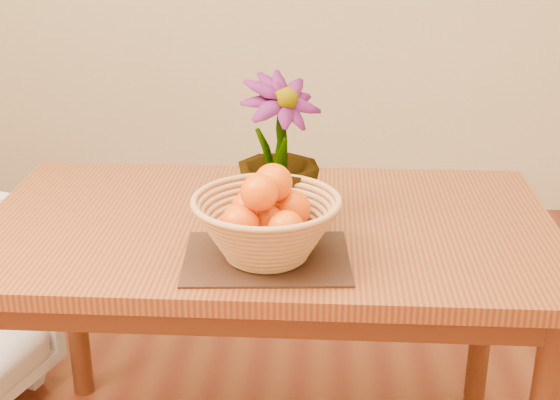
{
  "coord_description": "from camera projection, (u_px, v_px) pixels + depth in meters",
  "views": [
    {
      "loc": [
        0.13,
        -1.44,
        1.51
      ],
      "look_at": [
        0.04,
        0.16,
        0.86
      ],
      "focal_mm": 50.0,
      "sensor_mm": 36.0,
      "label": 1
    }
  ],
  "objects": [
    {
      "name": "table",
      "position": [
        268.0,
        253.0,
        1.94
      ],
      "size": [
        1.4,
        0.8,
        0.75
      ],
      "color": "brown",
      "rests_on": "floor"
    },
    {
      "name": "placemat",
      "position": [
        267.0,
        258.0,
        1.71
      ],
      "size": [
        0.38,
        0.3,
        0.01
      ],
      "primitive_type": "cube",
      "rotation": [
        0.0,
        0.0,
        0.07
      ],
      "color": "black",
      "rests_on": "table"
    },
    {
      "name": "wicker_basket",
      "position": [
        267.0,
        230.0,
        1.68
      ],
      "size": [
        0.32,
        0.32,
        0.13
      ],
      "color": "tan",
      "rests_on": "placemat"
    },
    {
      "name": "orange_pile",
      "position": [
        267.0,
        208.0,
        1.66
      ],
      "size": [
        0.19,
        0.18,
        0.15
      ],
      "rotation": [
        0.0,
        0.0,
        0.09
      ],
      "color": "#D04603",
      "rests_on": "wicker_basket"
    },
    {
      "name": "potted_plant",
      "position": [
        278.0,
        151.0,
        1.84
      ],
      "size": [
        0.28,
        0.28,
        0.36
      ],
      "primitive_type": "imported",
      "rotation": [
        0.0,
        0.0,
        0.68
      ],
      "color": "#1E4714",
      "rests_on": "table"
    }
  ]
}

